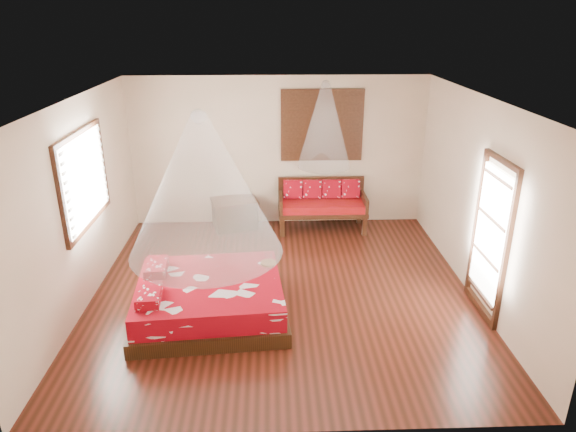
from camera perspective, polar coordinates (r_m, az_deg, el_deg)
The scene contains 10 objects.
room at distance 7.07m, azimuth -0.69°, elevation 1.56°, with size 5.54×5.54×2.84m.
bed at distance 7.07m, azimuth -8.77°, elevation -9.03°, with size 2.13×1.96×0.63m.
daybed at distance 9.65m, azimuth 3.80°, elevation 1.54°, with size 1.63×0.73×0.94m.
storage_chest at distance 9.78m, azimuth -5.94°, elevation 0.28°, with size 0.95×0.80×0.56m.
shutter_panel at distance 9.60m, azimuth 3.80°, elevation 10.01°, with size 1.52×0.06×1.32m.
window_left at distance 7.60m, azimuth -21.66°, elevation 3.84°, with size 0.10×1.74×1.34m.
glazed_door at distance 7.23m, azimuth 21.53°, elevation -2.39°, with size 0.08×1.02×2.16m.
wine_tray at distance 7.31m, azimuth -2.19°, elevation -5.01°, with size 0.22×0.22×0.19m.
mosquito_net_main at distance 6.41m, azimuth -9.43°, elevation 3.38°, with size 1.96×1.96×1.80m, color white.
mosquito_net_daybed at distance 9.12m, azimuth 4.10°, elevation 10.03°, with size 0.95×0.95×1.50m, color white.
Camera 1 is at (-0.15, -6.64, 3.83)m, focal length 32.00 mm.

